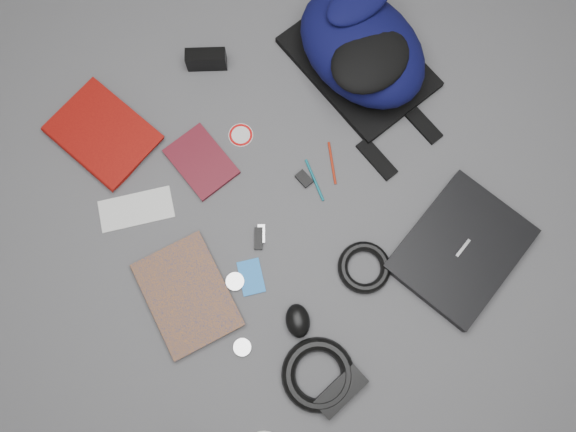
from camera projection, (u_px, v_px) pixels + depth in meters
name	position (u px, v px, depth m)	size (l,w,h in m)	color
ground	(288.00, 218.00, 1.51)	(4.00, 4.00, 0.00)	#4F4F51
backpack	(362.00, 47.00, 1.52)	(0.31, 0.44, 0.19)	black
laptop	(461.00, 249.00, 1.47)	(0.34, 0.26, 0.03)	black
textbook_red	(76.00, 161.00, 1.53)	(0.20, 0.28, 0.03)	#760906
comic_book	(152.00, 313.00, 1.44)	(0.20, 0.28, 0.02)	#C36A0D
envelope	(136.00, 209.00, 1.51)	(0.20, 0.09, 0.00)	silver
dvd_case	(201.00, 162.00, 1.54)	(0.13, 0.18, 0.01)	#470D16
compact_camera	(206.00, 59.00, 1.58)	(0.11, 0.04, 0.06)	black
sticker_disc	(241.00, 135.00, 1.56)	(0.07, 0.07, 0.00)	silver
pen_teal	(315.00, 180.00, 1.53)	(0.01, 0.01, 0.12)	#0B5D6B
pen_red	(332.00, 163.00, 1.54)	(0.01, 0.01, 0.12)	#9B1F0B
id_badge	(251.00, 277.00, 1.47)	(0.06, 0.09, 0.00)	blue
usb_black	(259.00, 239.00, 1.49)	(0.02, 0.06, 0.01)	black
usb_silver	(261.00, 234.00, 1.49)	(0.02, 0.05, 0.01)	#B9B8BB
key_fob	(304.00, 179.00, 1.52)	(0.03, 0.05, 0.01)	black
mouse	(298.00, 321.00, 1.42)	(0.06, 0.09, 0.05)	black
headphone_left	(235.00, 282.00, 1.46)	(0.05, 0.05, 0.01)	silver
headphone_right	(242.00, 347.00, 1.42)	(0.05, 0.05, 0.01)	silver
cable_coil	(364.00, 267.00, 1.46)	(0.14, 0.14, 0.03)	black
power_brick	(341.00, 391.00, 1.39)	(0.14, 0.06, 0.03)	black
power_cord_coil	(318.00, 375.00, 1.39)	(0.18, 0.18, 0.04)	black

